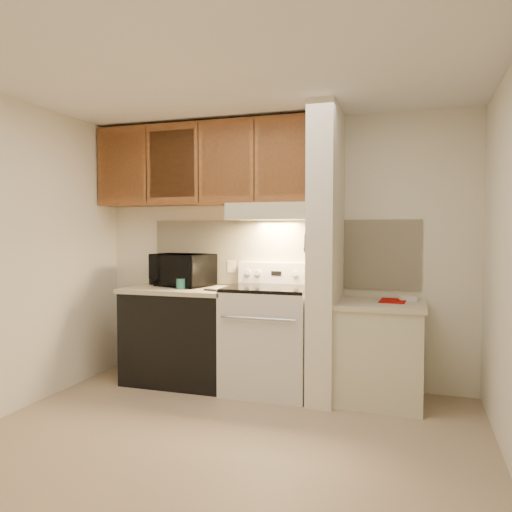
% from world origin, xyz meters
% --- Properties ---
extents(floor, '(3.60, 3.60, 0.00)m').
position_xyz_m(floor, '(0.00, 0.00, 0.00)').
color(floor, tan).
rests_on(floor, ground).
extents(ceiling, '(3.60, 3.60, 0.00)m').
position_xyz_m(ceiling, '(0.00, 0.00, 2.50)').
color(ceiling, white).
rests_on(ceiling, wall_back).
extents(wall_back, '(3.60, 2.50, 0.02)m').
position_xyz_m(wall_back, '(0.00, 1.50, 1.25)').
color(wall_back, white).
rests_on(wall_back, floor).
extents(wall_left, '(0.02, 3.00, 2.50)m').
position_xyz_m(wall_left, '(-1.80, 0.00, 1.25)').
color(wall_left, white).
rests_on(wall_left, floor).
extents(backsplash, '(2.60, 0.02, 0.63)m').
position_xyz_m(backsplash, '(0.00, 1.49, 1.24)').
color(backsplash, '#FFF4CD').
rests_on(backsplash, wall_back).
extents(range_body, '(0.76, 0.65, 0.92)m').
position_xyz_m(range_body, '(0.00, 1.16, 0.46)').
color(range_body, silver).
rests_on(range_body, floor).
extents(oven_window, '(0.50, 0.01, 0.30)m').
position_xyz_m(oven_window, '(0.00, 0.84, 0.50)').
color(oven_window, black).
rests_on(oven_window, range_body).
extents(oven_handle, '(0.65, 0.02, 0.02)m').
position_xyz_m(oven_handle, '(0.00, 0.80, 0.72)').
color(oven_handle, silver).
rests_on(oven_handle, range_body).
extents(cooktop, '(0.74, 0.64, 0.03)m').
position_xyz_m(cooktop, '(0.00, 1.16, 0.94)').
color(cooktop, black).
rests_on(cooktop, range_body).
extents(range_backguard, '(0.76, 0.08, 0.20)m').
position_xyz_m(range_backguard, '(0.00, 1.44, 1.05)').
color(range_backguard, silver).
rests_on(range_backguard, range_body).
extents(range_display, '(0.10, 0.01, 0.04)m').
position_xyz_m(range_display, '(0.00, 1.40, 1.05)').
color(range_display, black).
rests_on(range_display, range_backguard).
extents(range_knob_left_outer, '(0.05, 0.02, 0.05)m').
position_xyz_m(range_knob_left_outer, '(-0.28, 1.40, 1.05)').
color(range_knob_left_outer, silver).
rests_on(range_knob_left_outer, range_backguard).
extents(range_knob_left_inner, '(0.05, 0.02, 0.05)m').
position_xyz_m(range_knob_left_inner, '(-0.18, 1.40, 1.05)').
color(range_knob_left_inner, silver).
rests_on(range_knob_left_inner, range_backguard).
extents(range_knob_right_inner, '(0.05, 0.02, 0.05)m').
position_xyz_m(range_knob_right_inner, '(0.18, 1.40, 1.05)').
color(range_knob_right_inner, silver).
rests_on(range_knob_right_inner, range_backguard).
extents(range_knob_right_outer, '(0.05, 0.02, 0.05)m').
position_xyz_m(range_knob_right_outer, '(0.28, 1.40, 1.05)').
color(range_knob_right_outer, silver).
rests_on(range_knob_right_outer, range_backguard).
extents(dishwasher_front, '(1.00, 0.63, 0.87)m').
position_xyz_m(dishwasher_front, '(-0.88, 1.17, 0.43)').
color(dishwasher_front, black).
rests_on(dishwasher_front, floor).
extents(left_countertop, '(1.04, 0.67, 0.04)m').
position_xyz_m(left_countertop, '(-0.88, 1.17, 0.89)').
color(left_countertop, beige).
rests_on(left_countertop, dishwasher_front).
extents(spoon_rest, '(0.20, 0.13, 0.01)m').
position_xyz_m(spoon_rest, '(-0.48, 1.01, 0.92)').
color(spoon_rest, black).
rests_on(spoon_rest, left_countertop).
extents(teal_jar, '(0.09, 0.09, 0.10)m').
position_xyz_m(teal_jar, '(-0.83, 1.06, 0.96)').
color(teal_jar, '#24625A').
rests_on(teal_jar, left_countertop).
extents(outlet, '(0.08, 0.01, 0.12)m').
position_xyz_m(outlet, '(-0.48, 1.48, 1.10)').
color(outlet, beige).
rests_on(outlet, backsplash).
extents(microwave, '(0.65, 0.52, 0.31)m').
position_xyz_m(microwave, '(-0.93, 1.31, 1.07)').
color(microwave, black).
rests_on(microwave, left_countertop).
extents(partition_pillar, '(0.22, 0.70, 2.50)m').
position_xyz_m(partition_pillar, '(0.51, 1.15, 1.25)').
color(partition_pillar, white).
rests_on(partition_pillar, floor).
extents(pillar_trim, '(0.01, 0.70, 0.04)m').
position_xyz_m(pillar_trim, '(0.39, 1.15, 1.30)').
color(pillar_trim, brown).
rests_on(pillar_trim, partition_pillar).
extents(knife_strip, '(0.02, 0.42, 0.04)m').
position_xyz_m(knife_strip, '(0.39, 1.10, 1.32)').
color(knife_strip, black).
rests_on(knife_strip, partition_pillar).
extents(knife_blade_a, '(0.01, 0.03, 0.16)m').
position_xyz_m(knife_blade_a, '(0.38, 0.95, 1.22)').
color(knife_blade_a, silver).
rests_on(knife_blade_a, knife_strip).
extents(knife_handle_a, '(0.02, 0.02, 0.10)m').
position_xyz_m(knife_handle_a, '(0.38, 0.93, 1.37)').
color(knife_handle_a, black).
rests_on(knife_handle_a, knife_strip).
extents(knife_blade_b, '(0.01, 0.04, 0.18)m').
position_xyz_m(knife_blade_b, '(0.38, 1.02, 1.21)').
color(knife_blade_b, silver).
rests_on(knife_blade_b, knife_strip).
extents(knife_handle_b, '(0.02, 0.02, 0.10)m').
position_xyz_m(knife_handle_b, '(0.38, 1.03, 1.37)').
color(knife_handle_b, black).
rests_on(knife_handle_b, knife_strip).
extents(knife_blade_c, '(0.01, 0.04, 0.20)m').
position_xyz_m(knife_blade_c, '(0.38, 1.11, 1.20)').
color(knife_blade_c, silver).
rests_on(knife_blade_c, knife_strip).
extents(knife_handle_c, '(0.02, 0.02, 0.10)m').
position_xyz_m(knife_handle_c, '(0.38, 1.09, 1.37)').
color(knife_handle_c, black).
rests_on(knife_handle_c, knife_strip).
extents(knife_blade_d, '(0.01, 0.04, 0.16)m').
position_xyz_m(knife_blade_d, '(0.38, 1.18, 1.22)').
color(knife_blade_d, silver).
rests_on(knife_blade_d, knife_strip).
extents(knife_handle_d, '(0.02, 0.02, 0.10)m').
position_xyz_m(knife_handle_d, '(0.38, 1.17, 1.37)').
color(knife_handle_d, black).
rests_on(knife_handle_d, knife_strip).
extents(knife_blade_e, '(0.01, 0.04, 0.18)m').
position_xyz_m(knife_blade_e, '(0.38, 1.25, 1.21)').
color(knife_blade_e, silver).
rests_on(knife_blade_e, knife_strip).
extents(knife_handle_e, '(0.02, 0.02, 0.10)m').
position_xyz_m(knife_handle_e, '(0.38, 1.27, 1.37)').
color(knife_handle_e, black).
rests_on(knife_handle_e, knife_strip).
extents(oven_mitt, '(0.03, 0.09, 0.21)m').
position_xyz_m(oven_mitt, '(0.38, 1.32, 1.17)').
color(oven_mitt, gray).
rests_on(oven_mitt, partition_pillar).
extents(right_cab_base, '(0.70, 0.60, 0.81)m').
position_xyz_m(right_cab_base, '(0.97, 1.15, 0.40)').
color(right_cab_base, beige).
rests_on(right_cab_base, floor).
extents(right_countertop, '(0.74, 0.64, 0.04)m').
position_xyz_m(right_countertop, '(0.97, 1.15, 0.83)').
color(right_countertop, beige).
rests_on(right_countertop, right_cab_base).
extents(red_folder, '(0.23, 0.30, 0.01)m').
position_xyz_m(red_folder, '(1.07, 1.25, 0.85)').
color(red_folder, '#9D0803').
rests_on(red_folder, right_countertop).
extents(white_box, '(0.16, 0.12, 0.04)m').
position_xyz_m(white_box, '(1.19, 1.33, 0.87)').
color(white_box, white).
rests_on(white_box, right_countertop).
extents(range_hood, '(0.78, 0.44, 0.15)m').
position_xyz_m(range_hood, '(0.00, 1.28, 1.62)').
color(range_hood, beige).
rests_on(range_hood, upper_cabinets).
extents(hood_lip, '(0.78, 0.04, 0.06)m').
position_xyz_m(hood_lip, '(0.00, 1.07, 1.58)').
color(hood_lip, beige).
rests_on(hood_lip, range_hood).
extents(upper_cabinets, '(2.18, 0.33, 0.77)m').
position_xyz_m(upper_cabinets, '(-0.69, 1.32, 2.08)').
color(upper_cabinets, brown).
rests_on(upper_cabinets, wall_back).
extents(cab_door_a, '(0.46, 0.01, 0.63)m').
position_xyz_m(cab_door_a, '(-1.51, 1.17, 2.08)').
color(cab_door_a, brown).
rests_on(cab_door_a, upper_cabinets).
extents(cab_gap_a, '(0.01, 0.01, 0.73)m').
position_xyz_m(cab_gap_a, '(-1.23, 1.16, 2.08)').
color(cab_gap_a, black).
rests_on(cab_gap_a, upper_cabinets).
extents(cab_door_b, '(0.46, 0.01, 0.63)m').
position_xyz_m(cab_door_b, '(-0.96, 1.17, 2.08)').
color(cab_door_b, brown).
rests_on(cab_door_b, upper_cabinets).
extents(cab_gap_b, '(0.01, 0.01, 0.73)m').
position_xyz_m(cab_gap_b, '(-0.69, 1.16, 2.08)').
color(cab_gap_b, black).
rests_on(cab_gap_b, upper_cabinets).
extents(cab_door_c, '(0.46, 0.01, 0.63)m').
position_xyz_m(cab_door_c, '(-0.42, 1.17, 2.08)').
color(cab_door_c, brown).
rests_on(cab_door_c, upper_cabinets).
extents(cab_gap_c, '(0.01, 0.01, 0.73)m').
position_xyz_m(cab_gap_c, '(-0.14, 1.16, 2.08)').
color(cab_gap_c, black).
rests_on(cab_gap_c, upper_cabinets).
extents(cab_door_d, '(0.46, 0.01, 0.63)m').
position_xyz_m(cab_door_d, '(0.13, 1.17, 2.08)').
color(cab_door_d, brown).
rests_on(cab_door_d, upper_cabinets).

